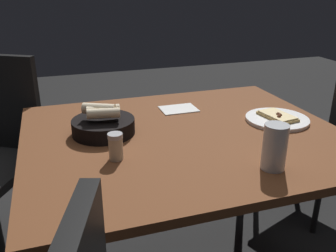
{
  "coord_description": "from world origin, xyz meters",
  "views": [
    {
      "loc": [
        -0.46,
        -1.19,
        1.25
      ],
      "look_at": [
        -0.04,
        0.07,
        0.72
      ],
      "focal_mm": 39.06,
      "sensor_mm": 36.0,
      "label": 1
    }
  ],
  "objects_px": {
    "pizza_plate": "(278,119)",
    "bread_basket": "(104,124)",
    "pepper_shaker": "(116,148)",
    "chair_near": "(331,122)",
    "dining_table": "(184,146)",
    "beer_glass": "(274,149)"
  },
  "relations": [
    {
      "from": "pizza_plate",
      "to": "bread_basket",
      "type": "height_order",
      "value": "bread_basket"
    },
    {
      "from": "bread_basket",
      "to": "pepper_shaker",
      "type": "xyz_separation_m",
      "value": [
        0.0,
        -0.22,
        0.0
      ]
    },
    {
      "from": "pizza_plate",
      "to": "chair_near",
      "type": "height_order",
      "value": "chair_near"
    },
    {
      "from": "bread_basket",
      "to": "chair_near",
      "type": "xyz_separation_m",
      "value": [
        1.21,
        0.15,
        -0.2
      ]
    },
    {
      "from": "pepper_shaker",
      "to": "dining_table",
      "type": "bearing_deg",
      "value": 25.07
    },
    {
      "from": "pizza_plate",
      "to": "chair_near",
      "type": "xyz_separation_m",
      "value": [
        0.51,
        0.24,
        -0.17
      ]
    },
    {
      "from": "pepper_shaker",
      "to": "chair_near",
      "type": "relative_size",
      "value": 0.09
    },
    {
      "from": "pizza_plate",
      "to": "chair_near",
      "type": "bearing_deg",
      "value": 25.55
    },
    {
      "from": "dining_table",
      "to": "beer_glass",
      "type": "distance_m",
      "value": 0.4
    },
    {
      "from": "bread_basket",
      "to": "chair_near",
      "type": "bearing_deg",
      "value": 7.26
    },
    {
      "from": "pepper_shaker",
      "to": "chair_near",
      "type": "distance_m",
      "value": 1.27
    },
    {
      "from": "bread_basket",
      "to": "beer_glass",
      "type": "height_order",
      "value": "beer_glass"
    },
    {
      "from": "pizza_plate",
      "to": "bread_basket",
      "type": "xyz_separation_m",
      "value": [
        -0.7,
        0.09,
        0.03
      ]
    },
    {
      "from": "beer_glass",
      "to": "pepper_shaker",
      "type": "bearing_deg",
      "value": 154.75
    },
    {
      "from": "dining_table",
      "to": "pizza_plate",
      "type": "distance_m",
      "value": 0.41
    },
    {
      "from": "dining_table",
      "to": "bread_basket",
      "type": "height_order",
      "value": "bread_basket"
    },
    {
      "from": "beer_glass",
      "to": "pepper_shaker",
      "type": "xyz_separation_m",
      "value": [
        -0.45,
        0.21,
        -0.02
      ]
    },
    {
      "from": "pizza_plate",
      "to": "bread_basket",
      "type": "bearing_deg",
      "value": 172.65
    },
    {
      "from": "beer_glass",
      "to": "pizza_plate",
      "type": "bearing_deg",
      "value": 54.24
    },
    {
      "from": "dining_table",
      "to": "pepper_shaker",
      "type": "relative_size",
      "value": 13.28
    },
    {
      "from": "pizza_plate",
      "to": "beer_glass",
      "type": "relative_size",
      "value": 1.77
    },
    {
      "from": "chair_near",
      "to": "bread_basket",
      "type": "bearing_deg",
      "value": -172.74
    }
  ]
}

